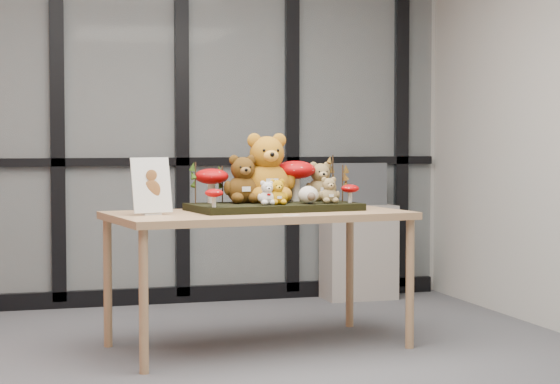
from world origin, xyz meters
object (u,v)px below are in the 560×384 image
object	(u,v)px
mushroom_front_left	(214,197)
cabinet	(359,252)
mushroom_back_left	(212,184)
bear_small_yellow	(277,191)
mushroom_front_right	(350,193)
monitor	(358,184)
mushroom_back_right	(295,179)
bear_tan_back	(320,179)
bear_pooh_yellow	(267,164)
plush_cream_hedgehog	(308,194)
diorama_tray	(274,207)
bear_beige_small	(329,189)
bear_brown_medium	(243,177)
sign_holder	(151,188)
bear_white_bow	(267,192)
display_table	(258,223)

from	to	relation	value
mushroom_front_left	cabinet	world-z (taller)	mushroom_front_left
mushroom_back_left	mushroom_front_left	size ratio (longest dim) A/B	1.99
bear_small_yellow	mushroom_back_left	bearing A→B (deg)	133.34
mushroom_front_left	cabinet	xyz separation A→B (m)	(1.51, 1.69, -0.54)
mushroom_front_right	monitor	xyz separation A→B (m)	(0.64, 1.54, -0.02)
mushroom_back_right	monitor	size ratio (longest dim) A/B	0.60
bear_tan_back	monitor	distance (m)	1.51
bear_pooh_yellow	bear_tan_back	xyz separation A→B (m)	(0.35, 0.04, -0.10)
bear_pooh_yellow	monitor	world-z (taller)	bear_pooh_yellow
plush_cream_hedgehog	mushroom_front_right	xyz separation A→B (m)	(0.28, 0.05, 0.00)
mushroom_front_right	cabinet	bearing A→B (deg)	67.26
diorama_tray	bear_beige_small	xyz separation A→B (m)	(0.32, -0.08, 0.11)
diorama_tray	bear_brown_medium	world-z (taller)	bear_brown_medium
mushroom_front_left	sign_holder	world-z (taller)	sign_holder
sign_holder	cabinet	xyz separation A→B (m)	(1.84, 1.60, -0.59)
bear_pooh_yellow	cabinet	distance (m)	1.86
bear_brown_medium	mushroom_back_left	world-z (taller)	bear_brown_medium
sign_holder	cabinet	bearing A→B (deg)	28.76
bear_white_bow	monitor	bearing A→B (deg)	46.53
bear_brown_medium	cabinet	bearing A→B (deg)	39.96
bear_tan_back	sign_holder	distance (m)	1.14
bear_beige_small	sign_holder	world-z (taller)	sign_holder
plush_cream_hedgehog	cabinet	xyz separation A→B (m)	(0.91, 1.56, -0.54)
bear_beige_small	monitor	size ratio (longest dim) A/B	0.38
bear_beige_small	mushroom_front_left	distance (m)	0.75
bear_pooh_yellow	plush_cream_hedgehog	bearing A→B (deg)	-59.04
bear_small_yellow	plush_cream_hedgehog	distance (m)	0.20
diorama_tray	bear_tan_back	bearing A→B (deg)	18.04
mushroom_front_left	mushroom_front_right	distance (m)	0.89
sign_holder	monitor	distance (m)	2.45
bear_small_yellow	display_table	bearing A→B (deg)	144.44
bear_brown_medium	cabinet	xyz separation A→B (m)	(1.26, 1.37, -0.64)
bear_brown_medium	sign_holder	distance (m)	0.63
diorama_tray	plush_cream_hedgehog	distance (m)	0.22
bear_small_yellow	mushroom_front_right	xyz separation A→B (m)	(0.47, 0.07, -0.02)
bear_white_bow	plush_cream_hedgehog	world-z (taller)	bear_white_bow
mushroom_back_right	bear_tan_back	bearing A→B (deg)	1.46
monitor	mushroom_back_right	bearing A→B (deg)	-124.68
bear_white_bow	monitor	distance (m)	1.99
plush_cream_hedgehog	mushroom_front_right	bearing A→B (deg)	1.84
sign_holder	bear_small_yellow	bearing A→B (deg)	-11.47
bear_pooh_yellow	cabinet	bearing A→B (deg)	42.94
bear_tan_back	plush_cream_hedgehog	xyz separation A→B (m)	(-0.17, -0.27, -0.07)
diorama_tray	mushroom_front_left	bearing A→B (deg)	-157.90
display_table	bear_tan_back	size ratio (longest dim) A/B	6.79
bear_beige_small	monitor	bearing A→B (deg)	56.03
bear_brown_medium	monitor	xyz separation A→B (m)	(1.26, 1.39, -0.12)
diorama_tray	bear_white_bow	bearing A→B (deg)	-127.91
mushroom_back_left	monitor	xyz separation A→B (m)	(1.44, 1.34, -0.08)
display_table	bear_beige_small	size ratio (longest dim) A/B	10.44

